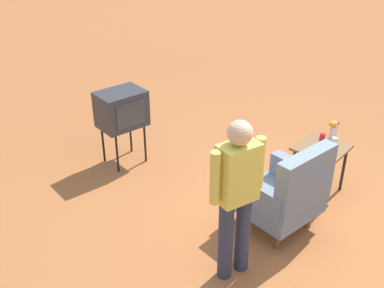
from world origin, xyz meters
The scene contains 8 objects.
ground_plane centered at (0.00, 0.00, 0.00)m, with size 60.00×60.00×0.00m, color #AD6033.
armchair centered at (0.09, -0.07, 0.50)m, with size 0.88×0.89×1.06m.
side_table centered at (-0.84, -0.13, 0.54)m, with size 0.56×0.56×0.63m.
tv_on_stand centered at (0.19, -2.47, 0.78)m, with size 0.67×0.54×1.03m.
person_standing centered at (0.96, -0.11, 0.94)m, with size 0.55×0.32×1.64m.
soda_can_red centered at (-0.92, -0.17, 0.69)m, with size 0.07×0.07×0.12m, color red.
bottle_short_clear centered at (-0.77, 0.04, 0.73)m, with size 0.06×0.06×0.20m, color silver.
flower_vase centered at (-1.05, -0.10, 0.78)m, with size 0.14×0.10×0.27m.
Camera 1 is at (3.82, 1.78, 3.29)m, focal length 43.44 mm.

